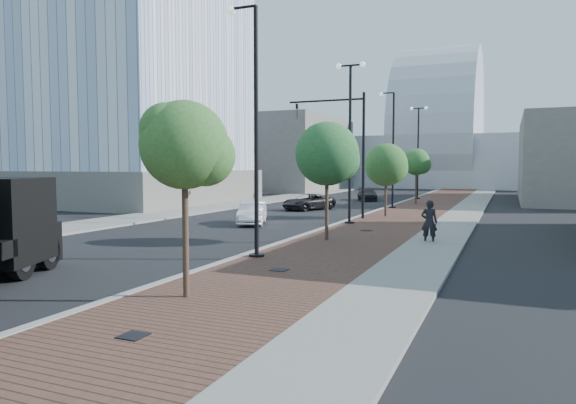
% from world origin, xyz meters
% --- Properties ---
extents(ground, '(220.00, 220.00, 0.00)m').
position_xyz_m(ground, '(0.00, 0.00, 0.00)').
color(ground, black).
extents(sidewalk, '(7.00, 140.00, 0.12)m').
position_xyz_m(sidewalk, '(3.50, 40.00, 0.06)').
color(sidewalk, '#4C2D23').
rests_on(sidewalk, ground).
extents(concrete_strip, '(2.40, 140.00, 0.13)m').
position_xyz_m(concrete_strip, '(6.20, 40.00, 0.07)').
color(concrete_strip, slate).
rests_on(concrete_strip, ground).
extents(curb, '(0.30, 140.00, 0.14)m').
position_xyz_m(curb, '(0.00, 40.00, 0.07)').
color(curb, gray).
rests_on(curb, ground).
extents(west_sidewalk, '(4.00, 140.00, 0.12)m').
position_xyz_m(west_sidewalk, '(-13.00, 40.00, 0.06)').
color(west_sidewalk, slate).
rests_on(west_sidewalk, ground).
extents(white_sedan, '(2.75, 4.24, 1.32)m').
position_xyz_m(white_sedan, '(-4.79, 20.22, 0.66)').
color(white_sedan, silver).
rests_on(white_sedan, ground).
extents(dark_car_mid, '(3.74, 4.95, 1.25)m').
position_xyz_m(dark_car_mid, '(-5.29, 30.83, 0.63)').
color(dark_car_mid, black).
rests_on(dark_car_mid, ground).
extents(dark_car_far, '(3.03, 4.57, 1.23)m').
position_xyz_m(dark_car_far, '(-3.87, 43.44, 0.61)').
color(dark_car_far, black).
rests_on(dark_car_far, ground).
extents(pedestrian, '(0.74, 0.52, 1.94)m').
position_xyz_m(pedestrian, '(5.89, 16.33, 0.97)').
color(pedestrian, black).
rests_on(pedestrian, ground).
extents(streetlight_1, '(1.44, 0.56, 9.21)m').
position_xyz_m(streetlight_1, '(0.49, 10.00, 4.34)').
color(streetlight_1, black).
rests_on(streetlight_1, ground).
extents(streetlight_2, '(1.72, 0.56, 9.28)m').
position_xyz_m(streetlight_2, '(0.60, 22.00, 4.82)').
color(streetlight_2, black).
rests_on(streetlight_2, ground).
extents(streetlight_3, '(1.44, 0.56, 9.21)m').
position_xyz_m(streetlight_3, '(0.49, 34.00, 4.34)').
color(streetlight_3, black).
rests_on(streetlight_3, ground).
extents(streetlight_4, '(1.72, 0.56, 9.28)m').
position_xyz_m(streetlight_4, '(0.60, 46.00, 4.82)').
color(streetlight_4, black).
rests_on(streetlight_4, ground).
extents(traffic_mast, '(5.09, 0.20, 8.00)m').
position_xyz_m(traffic_mast, '(-0.30, 25.00, 4.98)').
color(traffic_mast, black).
rests_on(traffic_mast, ground).
extents(tree_0, '(2.29, 2.22, 5.06)m').
position_xyz_m(tree_0, '(1.65, 4.02, 3.94)').
color(tree_0, '#382619').
rests_on(tree_0, ground).
extents(tree_1, '(2.84, 2.84, 5.39)m').
position_xyz_m(tree_1, '(1.65, 15.02, 3.95)').
color(tree_1, '#382619').
rests_on(tree_1, ground).
extents(tree_2, '(2.82, 2.82, 4.91)m').
position_xyz_m(tree_2, '(1.65, 27.02, 3.49)').
color(tree_2, '#382619').
rests_on(tree_2, ground).
extents(tree_3, '(2.38, 2.33, 4.93)m').
position_xyz_m(tree_3, '(1.65, 39.02, 3.75)').
color(tree_3, '#382619').
rests_on(tree_3, ground).
extents(tower_podium, '(19.00, 19.00, 3.00)m').
position_xyz_m(tower_podium, '(-24.00, 32.00, 1.50)').
color(tower_podium, '#635F59').
rests_on(tower_podium, ground).
extents(convention_center, '(50.00, 30.00, 50.00)m').
position_xyz_m(convention_center, '(-2.00, 85.00, 6.00)').
color(convention_center, '#A0A3A9').
rests_on(convention_center, ground).
extents(commercial_block_nw, '(14.00, 20.00, 10.00)m').
position_xyz_m(commercial_block_nw, '(-20.00, 60.00, 5.00)').
color(commercial_block_nw, '#615D57').
rests_on(commercial_block_nw, ground).
extents(utility_cover_0, '(0.50, 0.50, 0.02)m').
position_xyz_m(utility_cover_0, '(2.40, 1.00, 0.13)').
color(utility_cover_0, black).
rests_on(utility_cover_0, sidewalk).
extents(utility_cover_1, '(0.50, 0.50, 0.02)m').
position_xyz_m(utility_cover_1, '(2.40, 8.00, 0.13)').
color(utility_cover_1, black).
rests_on(utility_cover_1, sidewalk).
extents(utility_cover_2, '(0.50, 0.50, 0.02)m').
position_xyz_m(utility_cover_2, '(2.40, 19.00, 0.13)').
color(utility_cover_2, black).
rests_on(utility_cover_2, sidewalk).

